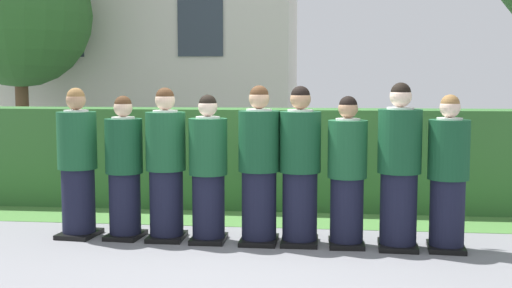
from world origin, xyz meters
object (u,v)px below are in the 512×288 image
object	(u,v)px
student_front_row_1	(124,171)
student_front_row_2	(166,168)
student_front_row_3	(208,172)
student_front_row_8	(448,177)
student_front_row_7	(399,170)
student_front_row_6	(347,175)
student_front_row_4	(259,169)
student_front_row_0	(78,166)
student_front_row_5	(300,169)

from	to	relation	value
student_front_row_1	student_front_row_2	bearing A→B (deg)	-1.78
student_front_row_3	student_front_row_8	xyz separation A→B (m)	(2.46, -0.08, 0.00)
student_front_row_3	student_front_row_7	size ratio (longest dim) A/B	0.92
student_front_row_6	student_front_row_4	bearing A→B (deg)	178.40
student_front_row_3	student_front_row_7	bearing A→B (deg)	-1.92
student_front_row_0	student_front_row_4	size ratio (longest dim) A/B	0.98
student_front_row_4	student_front_row_5	distance (m)	0.43
student_front_row_3	student_front_row_4	size ratio (longest dim) A/B	0.94
student_front_row_2	student_front_row_7	world-z (taller)	student_front_row_7
student_front_row_6	student_front_row_8	size ratio (longest dim) A/B	0.99
student_front_row_6	student_front_row_1	bearing A→B (deg)	177.97
student_front_row_0	student_front_row_7	size ratio (longest dim) A/B	0.97
student_front_row_5	student_front_row_1	bearing A→B (deg)	178.38
student_front_row_2	student_front_row_4	size ratio (longest dim) A/B	0.99
student_front_row_1	student_front_row_6	xyz separation A→B (m)	(2.39, -0.08, 0.00)
student_front_row_0	student_front_row_3	bearing A→B (deg)	-2.45
student_front_row_7	student_front_row_8	world-z (taller)	student_front_row_7
student_front_row_1	student_front_row_8	distance (m)	3.40
student_front_row_4	student_front_row_7	distance (m)	1.44
student_front_row_3	student_front_row_6	size ratio (longest dim) A/B	1.01
student_front_row_4	student_front_row_8	distance (m)	1.92
student_front_row_3	student_front_row_6	bearing A→B (deg)	-1.22
student_front_row_4	student_front_row_5	bearing A→B (deg)	0.74
student_front_row_7	student_front_row_8	bearing A→B (deg)	-1.92
student_front_row_1	student_front_row_8	xyz separation A→B (m)	(3.39, -0.14, 0.01)
student_front_row_4	student_front_row_8	world-z (taller)	student_front_row_4
student_front_row_4	student_front_row_2	bearing A→B (deg)	177.46
student_front_row_5	student_front_row_6	world-z (taller)	student_front_row_5
student_front_row_5	student_front_row_6	size ratio (longest dim) A/B	1.07
student_front_row_1	student_front_row_6	world-z (taller)	student_front_row_6
student_front_row_5	student_front_row_6	distance (m)	0.49
student_front_row_8	student_front_row_5	bearing A→B (deg)	176.82
student_front_row_3	student_front_row_8	distance (m)	2.46
student_front_row_2	student_front_row_3	size ratio (longest dim) A/B	1.05
student_front_row_1	student_front_row_7	size ratio (longest dim) A/B	0.92
student_front_row_7	student_front_row_2	bearing A→B (deg)	177.52
student_front_row_0	student_front_row_1	xyz separation A→B (m)	(0.53, -0.01, -0.04)
student_front_row_2	student_front_row_6	distance (m)	1.93
student_front_row_0	student_front_row_5	bearing A→B (deg)	-1.47
student_front_row_0	student_front_row_3	distance (m)	1.46
student_front_row_7	student_front_row_8	distance (m)	0.49
student_front_row_0	student_front_row_2	bearing A→B (deg)	-1.34
student_front_row_8	student_front_row_0	bearing A→B (deg)	177.88
student_front_row_1	student_front_row_5	distance (m)	1.90
student_front_row_1	student_front_row_6	bearing A→B (deg)	-2.03
student_front_row_1	student_front_row_2	distance (m)	0.47
student_front_row_5	student_front_row_8	distance (m)	1.49
student_front_row_5	student_front_row_7	world-z (taller)	student_front_row_7
student_front_row_2	student_front_row_4	xyz separation A→B (m)	(1.01, -0.04, 0.01)
student_front_row_5	student_front_row_2	bearing A→B (deg)	178.44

